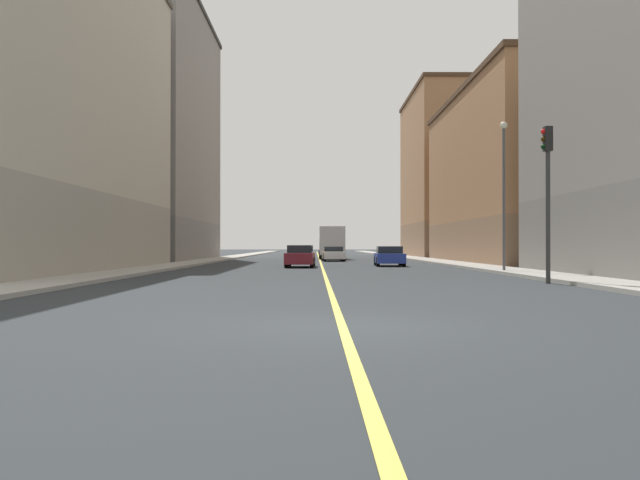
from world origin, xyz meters
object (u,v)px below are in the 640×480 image
object	(u,v)px
building_left_far	(447,175)
car_maroon	(300,256)
car_white	(333,254)
car_yellow	(333,252)
building_right_midblock	(156,134)
traffic_light_left_near	(547,181)
building_right_corner	(33,91)
box_truck	(332,242)
car_orange	(302,252)
car_blue	(389,256)
street_lamp_left_near	(504,181)
building_left_mid	(511,177)

from	to	relation	value
building_left_far	car_maroon	world-z (taller)	building_left_far
building_left_far	car_white	distance (m)	25.77
car_yellow	car_maroon	world-z (taller)	car_maroon
building_right_midblock	car_maroon	bearing A→B (deg)	-53.42
car_yellow	car_maroon	distance (m)	34.50
traffic_light_left_near	car_maroon	world-z (taller)	traffic_light_left_near
car_yellow	car_maroon	bearing A→B (deg)	-95.19
building_right_corner	box_truck	xyz separation A→B (m)	(16.51, 30.67, -7.84)
car_maroon	box_truck	world-z (taller)	box_truck
traffic_light_left_near	car_orange	xyz separation A→B (m)	(-9.98, 47.14, -3.12)
car_yellow	car_maroon	xyz separation A→B (m)	(-3.12, -34.35, 0.05)
building_right_corner	car_orange	distance (m)	40.19
building_left_far	building_right_midblock	xyz separation A→B (m)	(-30.55, -16.23, 2.08)
car_yellow	car_blue	xyz separation A→B (m)	(2.85, -32.28, 0.01)
building_right_corner	car_maroon	bearing A→B (deg)	28.19
box_truck	car_orange	bearing A→B (deg)	117.11
street_lamp_left_near	car_blue	world-z (taller)	street_lamp_left_near
car_yellow	building_left_mid	bearing A→B (deg)	-60.88
building_left_far	building_right_midblock	bearing A→B (deg)	-152.02
building_left_mid	car_white	bearing A→B (deg)	159.16
car_orange	box_truck	bearing A→B (deg)	-62.89
traffic_light_left_near	box_truck	world-z (taller)	traffic_light_left_near
car_orange	car_maroon	xyz separation A→B (m)	(0.51, -29.41, 0.06)
traffic_light_left_near	car_orange	world-z (taller)	traffic_light_left_near
building_left_mid	street_lamp_left_near	xyz separation A→B (m)	(-6.20, -18.92, -2.24)
building_left_mid	car_blue	distance (m)	14.73
traffic_light_left_near	car_yellow	size ratio (longest dim) A/B	1.34
traffic_light_left_near	car_maroon	size ratio (longest dim) A/B	1.31
building_right_corner	street_lamp_left_near	size ratio (longest dim) A/B	3.49
car_white	car_yellow	world-z (taller)	car_yellow
traffic_light_left_near	car_yellow	xyz separation A→B (m)	(-6.34, 52.09, -3.11)
building_right_midblock	car_yellow	xyz separation A→B (m)	(17.00, 15.66, -11.20)
building_right_corner	car_maroon	size ratio (longest dim) A/B	5.97
car_white	building_right_midblock	bearing A→B (deg)	168.65
car_white	car_orange	bearing A→B (deg)	102.37
building_right_corner	car_blue	xyz separation A→B (m)	(19.84, 9.50, -8.88)
street_lamp_left_near	car_yellow	distance (m)	44.06
car_yellow	box_truck	size ratio (longest dim) A/B	0.64
street_lamp_left_near	box_truck	size ratio (longest dim) A/B	1.11
car_maroon	street_lamp_left_near	bearing A→B (deg)	-40.33
car_yellow	traffic_light_left_near	bearing A→B (deg)	-83.06
building_right_corner	traffic_light_left_near	bearing A→B (deg)	-23.82
car_maroon	box_truck	xyz separation A→B (m)	(2.64, 23.24, 1.00)
street_lamp_left_near	car_blue	size ratio (longest dim) A/B	1.81
car_maroon	car_blue	distance (m)	6.32
car_yellow	building_right_corner	bearing A→B (deg)	-112.13
building_left_mid	building_right_corner	distance (m)	35.29
building_left_far	car_blue	distance (m)	35.74
building_left_mid	box_truck	xyz separation A→B (m)	(-14.04, 13.22, -5.22)
building_left_mid	car_maroon	size ratio (longest dim) A/B	5.89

